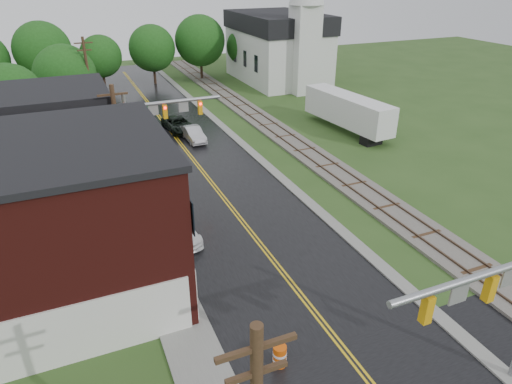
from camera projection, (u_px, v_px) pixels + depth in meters
main_road at (193, 160)px, 40.08m from camera, size 10.00×90.00×0.02m
curb_right at (231, 134)px, 46.09m from camera, size 0.80×70.00×0.12m
sidewalk_left at (131, 196)px, 33.79m from camera, size 2.40×50.00×0.12m
brick_building at (21, 230)px, 21.50m from camera, size 14.30×10.30×8.30m
yellow_house at (53, 161)px, 31.49m from camera, size 8.00×7.00×6.40m
darkred_building at (65, 134)px, 39.70m from camera, size 7.00×6.00×4.40m
church at (281, 41)px, 64.04m from camera, size 10.40×18.40×20.00m
railroad at (272, 128)px, 47.66m from camera, size 3.20×80.00×0.30m
traffic_signal_near at (502, 295)px, 16.04m from camera, size 7.34×0.30×7.20m
traffic_signal_far at (156, 120)px, 34.17m from camera, size 7.34×0.43×7.20m
utility_pole_b at (121, 152)px, 29.00m from camera, size 1.80×0.28×9.00m
utility_pole_c at (89, 80)px, 47.10m from camera, size 1.80×0.28×9.00m
tree_left_c at (12, 98)px, 41.35m from camera, size 6.00×6.00×7.65m
tree_left_e at (67, 77)px, 47.91m from camera, size 6.40×6.40×8.16m
suv_dark at (178, 124)px, 46.80m from camera, size 2.82×5.22×1.39m
sedan_silver at (193, 134)px, 44.12m from camera, size 1.63×4.21×1.37m
pickup_white at (178, 229)px, 28.29m from camera, size 2.44×4.74×1.32m
semi_trailer at (348, 110)px, 46.12m from camera, size 3.62×11.64×3.66m
construction_barrel at (280, 356)px, 19.31m from camera, size 0.65×0.65×1.04m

